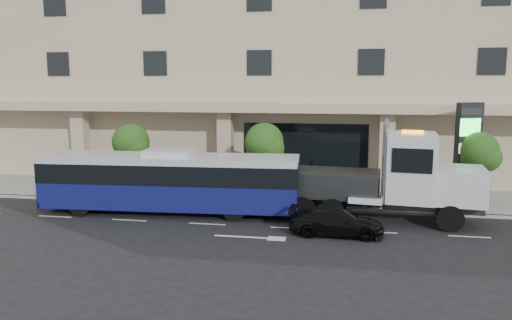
{
  "coord_description": "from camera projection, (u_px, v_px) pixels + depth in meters",
  "views": [
    {
      "loc": [
        2.23,
        -24.07,
        6.79
      ],
      "look_at": [
        -2.2,
        2.0,
        2.64
      ],
      "focal_mm": 35.0,
      "sensor_mm": 36.0,
      "label": 1
    }
  ],
  "objects": [
    {
      "name": "convention_center",
      "position": [
        313.0,
        40.0,
        38.34
      ],
      "size": [
        60.0,
        17.6,
        20.0
      ],
      "color": "#BDAC8D",
      "rests_on": "ground"
    },
    {
      "name": "curb",
      "position": [
        296.0,
        208.0,
        26.8
      ],
      "size": [
        120.0,
        0.3,
        0.15
      ],
      "primitive_type": "cube",
      "color": "gray",
      "rests_on": "ground"
    },
    {
      "name": "signage_pylon",
      "position": [
        467.0,
        153.0,
        26.84
      ],
      "size": [
        1.46,
        1.02,
        5.57
      ],
      "rotation": [
        0.0,
        0.0,
        0.41
      ],
      "color": "black",
      "rests_on": "sidewalk"
    },
    {
      "name": "city_bus",
      "position": [
        170.0,
        181.0,
        25.86
      ],
      "size": [
        13.42,
        3.46,
        3.37
      ],
      "rotation": [
        0.0,
        0.0,
        0.05
      ],
      "color": "black",
      "rests_on": "ground"
    },
    {
      "name": "tree_right",
      "position": [
        480.0,
        154.0,
        26.32
      ],
      "size": [
        2.1,
        2.0,
        4.04
      ],
      "color": "#422B19",
      "rests_on": "sidewalk"
    },
    {
      "name": "tree_mid",
      "position": [
        265.0,
        145.0,
        28.19
      ],
      "size": [
        2.28,
        2.2,
        4.38
      ],
      "color": "#422B19",
      "rests_on": "sidewalk"
    },
    {
      "name": "sidewalk",
      "position": [
        301.0,
        196.0,
        29.73
      ],
      "size": [
        120.0,
        6.0,
        0.15
      ],
      "primitive_type": "cube",
      "color": "gray",
      "rests_on": "ground"
    },
    {
      "name": "black_sedan",
      "position": [
        336.0,
        222.0,
        22.27
      ],
      "size": [
        4.26,
        1.83,
        1.22
      ],
      "primitive_type": "imported",
      "rotation": [
        0.0,
        0.0,
        1.54
      ],
      "color": "black",
      "rests_on": "ground"
    },
    {
      "name": "tow_truck",
      "position": [
        390.0,
        180.0,
        24.42
      ],
      "size": [
        10.88,
        3.66,
        4.93
      ],
      "rotation": [
        0.0,
        0.0,
        -0.11
      ],
      "color": "#2D3033",
      "rests_on": "ground"
    },
    {
      "name": "tree_left",
      "position": [
        131.0,
        145.0,
        29.53
      ],
      "size": [
        2.27,
        2.2,
        4.22
      ],
      "color": "#422B19",
      "rests_on": "sidewalk"
    },
    {
      "name": "ground",
      "position": [
        293.0,
        219.0,
        24.87
      ],
      "size": [
        120.0,
        120.0,
        0.0
      ],
      "primitive_type": "plane",
      "color": "black",
      "rests_on": "ground"
    }
  ]
}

